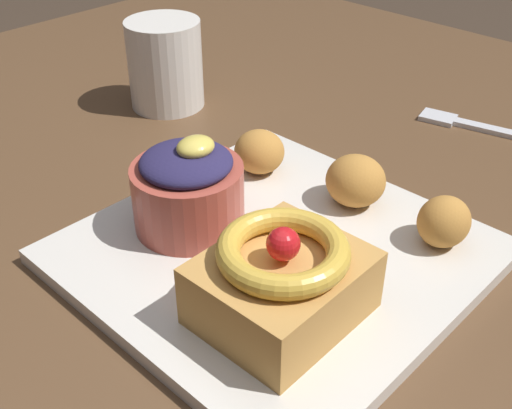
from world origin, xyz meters
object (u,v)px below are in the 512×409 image
fritter_front (356,181)px  fork (471,125)px  fritter_middle (259,152)px  fritter_back (444,222)px  coffee_mug (165,64)px  berry_ramekin (188,189)px  cake_slice (282,280)px  front_plate (276,253)px

fritter_front → fork: fritter_front is taller
fork → fritter_front: bearing=78.9°
fritter_middle → fritter_back: same height
fritter_middle → coffee_mug: size_ratio=0.47×
berry_ramekin → fork: berry_ramekin is taller
cake_slice → fritter_front: cake_slice is taller
front_plate → fritter_middle: bearing=49.8°
berry_ramekin → fritter_middle: (0.10, 0.02, -0.01)m
fork → coffee_mug: bearing=20.9°
cake_slice → berry_ramekin: bearing=77.6°
fritter_front → front_plate: bearing=176.3°
fritter_back → fork: 0.23m
fritter_middle → fork: 0.24m
fritter_front → fritter_middle: (-0.02, 0.09, -0.00)m
fritter_middle → coffee_mug: bearing=75.1°
berry_ramekin → fritter_middle: size_ratio=1.91×
cake_slice → berry_ramekin: 0.12m
fritter_middle → berry_ramekin: bearing=-169.7°
berry_ramekin → fritter_back: (0.11, -0.15, -0.01)m
cake_slice → fritter_middle: bearing=47.9°
fritter_middle → fork: size_ratio=0.35×
cake_slice → fritter_front: (0.14, 0.04, -0.01)m
berry_ramekin → coffee_mug: bearing=54.3°
cake_slice → coffee_mug: coffee_mug is taller
cake_slice → fritter_middle: 0.18m
front_plate → coffee_mug: coffee_mug is taller
cake_slice → fritter_middle: (0.12, 0.13, -0.01)m
cake_slice → front_plate: bearing=45.1°
coffee_mug → fritter_back: bearing=-95.2°
berry_ramekin → coffee_mug: (0.14, 0.20, 0.00)m
cake_slice → berry_ramekin: berry_ramekin is taller
fork → coffee_mug: coffee_mug is taller
front_plate → fritter_front: fritter_front is taller
front_plate → berry_ramekin: bearing=109.9°
fritter_front → fork: 0.21m
front_plate → fritter_middle: size_ratio=6.06×
fritter_middle → fritter_back: (0.02, -0.17, 0.00)m
front_plate → cake_slice: (-0.05, -0.05, 0.03)m
front_plate → fritter_front: (0.09, -0.01, 0.03)m
front_plate → berry_ramekin: 0.08m
berry_ramekin → fritter_middle: berry_ramekin is taller
front_plate → berry_ramekin: (-0.02, 0.07, 0.04)m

